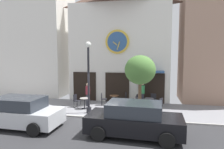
% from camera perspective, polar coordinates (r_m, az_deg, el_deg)
% --- Properties ---
extents(ground_plane, '(27.80, 9.63, 0.13)m').
position_cam_1_polar(ground_plane, '(11.63, -5.44, -13.00)').
color(ground_plane, gray).
extents(clock_building, '(8.06, 4.18, 9.47)m').
position_cam_1_polar(clock_building, '(17.00, 2.33, 9.65)').
color(clock_building, silver).
rests_on(clock_building, ground_plane).
extents(neighbor_building_left, '(5.80, 4.26, 13.68)m').
position_cam_1_polar(neighbor_building_left, '(20.63, -20.36, 14.07)').
color(neighbor_building_left, silver).
rests_on(neighbor_building_left, ground_plane).
extents(neighbor_building_right, '(6.13, 3.19, 11.52)m').
position_cam_1_polar(neighbor_building_right, '(17.96, 29.18, 11.55)').
color(neighbor_building_right, '#9E7A66').
rests_on(neighbor_building_right, ground_plane).
extents(street_lamp, '(0.36, 0.36, 4.50)m').
position_cam_1_polar(street_lamp, '(12.60, -6.72, -0.79)').
color(street_lamp, black).
rests_on(street_lamp, ground_plane).
extents(street_tree, '(1.85, 1.67, 3.67)m').
position_cam_1_polar(street_tree, '(12.07, 8.03, 1.20)').
color(street_tree, brown).
rests_on(street_tree, ground_plane).
extents(cafe_table_rightmost, '(0.65, 0.65, 0.74)m').
position_cam_1_polar(cafe_table_rightmost, '(13.91, -7.85, -7.64)').
color(cafe_table_rightmost, black).
rests_on(cafe_table_rightmost, ground_plane).
extents(cafe_table_leftmost, '(0.69, 0.69, 0.76)m').
position_cam_1_polar(cafe_table_leftmost, '(14.64, 0.64, -6.83)').
color(cafe_table_leftmost, black).
rests_on(cafe_table_leftmost, ground_plane).
extents(cafe_table_near_curb, '(0.65, 0.65, 0.74)m').
position_cam_1_polar(cafe_table_near_curb, '(13.95, 10.60, -7.65)').
color(cafe_table_near_curb, black).
rests_on(cafe_table_near_curb, ground_plane).
extents(cafe_chair_facing_street, '(0.52, 0.52, 0.90)m').
position_cam_1_polar(cafe_chair_facing_street, '(14.42, 7.63, -7.08)').
color(cafe_chair_facing_street, black).
rests_on(cafe_chair_facing_street, ground_plane).
extents(cafe_chair_curbside, '(0.49, 0.49, 0.90)m').
position_cam_1_polar(cafe_chair_curbside, '(14.76, 11.65, -6.85)').
color(cafe_chair_curbside, black).
rests_on(cafe_chair_curbside, ground_plane).
extents(cafe_chair_facing_wall, '(0.56, 0.56, 0.90)m').
position_cam_1_polar(cafe_chair_facing_wall, '(13.50, 13.46, -8.06)').
color(cafe_chair_facing_wall, black).
rests_on(cafe_chair_facing_wall, ground_plane).
extents(cafe_chair_under_awning, '(0.43, 0.43, 0.90)m').
position_cam_1_polar(cafe_chair_under_awning, '(13.13, 9.82, -8.37)').
color(cafe_chair_under_awning, black).
rests_on(cafe_chair_under_awning, ground_plane).
extents(cafe_chair_mid_row, '(0.45, 0.45, 0.90)m').
position_cam_1_polar(cafe_chair_mid_row, '(14.78, -2.61, -6.72)').
color(cafe_chair_mid_row, black).
rests_on(cafe_chair_mid_row, ground_plane).
extents(cafe_chair_corner, '(0.49, 0.49, 0.90)m').
position_cam_1_polar(cafe_chair_corner, '(14.89, 3.62, -6.63)').
color(cafe_chair_corner, black).
rests_on(cafe_chair_corner, ground_plane).
extents(cafe_chair_right_end, '(0.50, 0.50, 0.90)m').
position_cam_1_polar(cafe_chair_right_end, '(14.46, -10.19, -7.08)').
color(cafe_chair_right_end, black).
rests_on(cafe_chair_right_end, ground_plane).
extents(cafe_chair_near_tree, '(0.56, 0.56, 0.90)m').
position_cam_1_polar(cafe_chair_near_tree, '(13.55, 7.52, -7.89)').
color(cafe_chair_near_tree, black).
rests_on(cafe_chair_near_tree, ground_plane).
extents(pedestrian_green, '(0.42, 0.42, 1.67)m').
position_cam_1_polar(pedestrian_green, '(14.95, 8.69, -5.33)').
color(pedestrian_green, '#2D2D38').
rests_on(pedestrian_green, ground_plane).
extents(pedestrian_maroon, '(0.45, 0.45, 1.67)m').
position_cam_1_polar(pedestrian_maroon, '(14.57, -6.92, -5.59)').
color(pedestrian_maroon, '#2D2D38').
rests_on(pedestrian_maroon, ground_plane).
extents(parked_car_silver, '(4.35, 2.13, 1.55)m').
position_cam_1_polar(parked_car_silver, '(11.37, -24.95, -9.81)').
color(parked_car_silver, '#B7BABF').
rests_on(parked_car_silver, ground_plane).
extents(parked_car_black, '(4.38, 2.18, 1.55)m').
position_cam_1_polar(parked_car_black, '(9.32, 6.33, -12.68)').
color(parked_car_black, black).
rests_on(parked_car_black, ground_plane).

